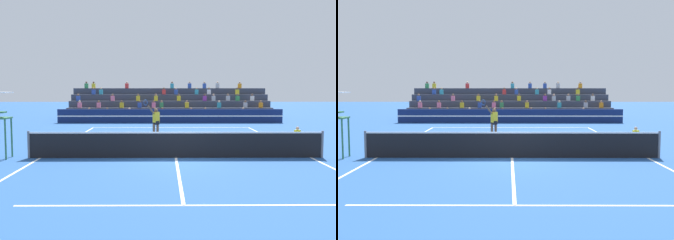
# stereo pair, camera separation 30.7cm
# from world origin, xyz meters

# --- Properties ---
(ground_plane) EXTENTS (120.00, 120.00, 0.00)m
(ground_plane) POSITION_xyz_m (0.00, 0.00, 0.00)
(ground_plane) COLOR #285699
(court_lines) EXTENTS (11.10, 23.90, 0.01)m
(court_lines) POSITION_xyz_m (0.00, 0.00, 0.00)
(court_lines) COLOR white
(court_lines) RESTS_ON ground
(tennis_net) EXTENTS (12.00, 0.10, 1.10)m
(tennis_net) POSITION_xyz_m (0.00, 0.00, 0.54)
(tennis_net) COLOR slate
(tennis_net) RESTS_ON ground
(sponsor_banner_wall) EXTENTS (18.00, 0.26, 1.10)m
(sponsor_banner_wall) POSITION_xyz_m (0.00, 15.61, 0.55)
(sponsor_banner_wall) COLOR navy
(sponsor_banner_wall) RESTS_ON ground
(bleacher_stand) EXTENTS (17.54, 4.75, 3.38)m
(bleacher_stand) POSITION_xyz_m (-0.00, 19.41, 1.02)
(bleacher_stand) COLOR #383D4C
(bleacher_stand) RESTS_ON ground
(umpire_chair) EXTENTS (0.76, 0.84, 2.67)m
(umpire_chair) POSITION_xyz_m (-7.07, -0.00, 1.72)
(umpire_chair) COLOR #337047
(umpire_chair) RESTS_ON ground
(ball_kid_courtside) EXTENTS (0.30, 0.36, 0.84)m
(ball_kid_courtside) POSITION_xyz_m (6.36, 4.19, 0.33)
(ball_kid_courtside) COLOR black
(ball_kid_courtside) RESTS_ON ground
(tennis_player) EXTENTS (0.94, 1.08, 2.28)m
(tennis_player) POSITION_xyz_m (-0.94, 5.41, 0.98)
(tennis_player) COLOR brown
(tennis_player) RESTS_ON ground
(tennis_ball) EXTENTS (0.07, 0.07, 0.07)m
(tennis_ball) POSITION_xyz_m (1.96, 3.58, 0.03)
(tennis_ball) COLOR #C6DB33
(tennis_ball) RESTS_ON ground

